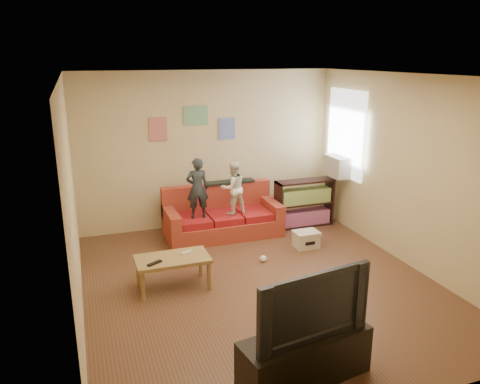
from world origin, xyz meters
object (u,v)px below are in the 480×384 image
object	(u,v)px
child_b	(233,188)
tv_stand	(305,357)
coffee_table	(173,262)
child_a	(197,188)
bookshelf	(304,205)
file_box	(306,239)
television	(307,302)
sofa	(222,218)

from	to	relation	value
child_b	tv_stand	distance (m)	3.75
coffee_table	child_a	bearing A→B (deg)	63.87
coffee_table	tv_stand	world-z (taller)	tv_stand
child_a	bookshelf	size ratio (longest dim) A/B	0.94
child_a	file_box	distance (m)	1.91
child_a	child_b	xyz separation A→B (m)	(0.60, 0.00, -0.05)
bookshelf	tv_stand	world-z (taller)	bookshelf
bookshelf	file_box	xyz separation A→B (m)	(-0.42, -0.92, -0.24)
coffee_table	television	world-z (taller)	television
coffee_table	television	xyz separation A→B (m)	(0.79, -2.20, 0.44)
file_box	tv_stand	distance (m)	3.18
child_b	file_box	bearing A→B (deg)	128.42
sofa	child_a	world-z (taller)	child_a
coffee_table	file_box	bearing A→B (deg)	15.44
child_a	coffee_table	bearing A→B (deg)	68.71
sofa	file_box	xyz separation A→B (m)	(1.08, -1.01, -0.15)
file_box	tv_stand	xyz separation A→B (m)	(-1.47, -2.82, 0.10)
sofa	tv_stand	world-z (taller)	sofa
sofa	coffee_table	world-z (taller)	sofa
bookshelf	television	world-z (taller)	television
sofa	tv_stand	xyz separation A→B (m)	(-0.38, -3.83, -0.05)
bookshelf	tv_stand	size ratio (longest dim) A/B	0.82
child_b	file_box	world-z (taller)	child_b
sofa	child_b	distance (m)	0.60
child_b	bookshelf	world-z (taller)	child_b
child_a	coffee_table	distance (m)	1.71
coffee_table	bookshelf	bearing A→B (deg)	30.01
file_box	television	size ratio (longest dim) A/B	0.33
sofa	bookshelf	xyz separation A→B (m)	(1.50, -0.08, 0.09)
child_a	coffee_table	world-z (taller)	child_a
sofa	child_a	bearing A→B (deg)	-159.89
coffee_table	bookshelf	world-z (taller)	bookshelf
coffee_table	bookshelf	distance (m)	3.08
child_b	bookshelf	xyz separation A→B (m)	(1.35, 0.08, -0.47)
child_a	bookshelf	world-z (taller)	child_a
bookshelf	file_box	bearing A→B (deg)	-114.48
child_a	child_b	bearing A→B (deg)	-175.16
child_b	television	size ratio (longest dim) A/B	0.77
sofa	tv_stand	distance (m)	3.85
coffee_table	bookshelf	xyz separation A→B (m)	(2.67, 1.54, 0.01)
coffee_table	television	bearing A→B (deg)	-70.35
child_b	coffee_table	xyz separation A→B (m)	(-1.32, -1.46, -0.48)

